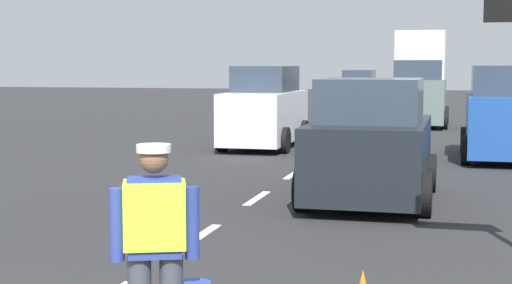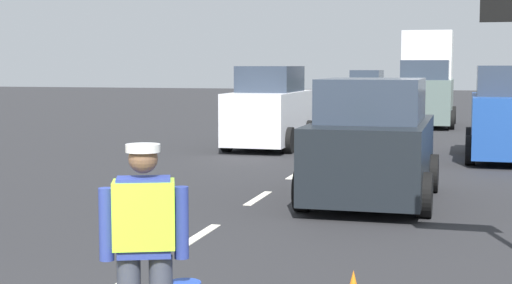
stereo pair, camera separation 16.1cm
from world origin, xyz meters
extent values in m
plane|color=#28282B|center=(0.00, 21.00, 0.00)|extent=(96.00, 96.00, 0.00)
cube|color=silver|center=(0.00, 5.70, 0.01)|extent=(0.14, 1.40, 0.01)
cube|color=silver|center=(0.00, 8.70, 0.01)|extent=(0.14, 1.40, 0.01)
cube|color=silver|center=(0.00, 11.70, 0.01)|extent=(0.14, 1.40, 0.01)
cube|color=silver|center=(0.00, 14.70, 0.01)|extent=(0.14, 1.40, 0.01)
cube|color=silver|center=(0.00, 17.70, 0.01)|extent=(0.14, 1.40, 0.01)
cube|color=silver|center=(0.00, 20.70, 0.01)|extent=(0.14, 1.40, 0.01)
cube|color=silver|center=(0.00, 23.70, 0.01)|extent=(0.14, 1.40, 0.01)
cube|color=silver|center=(0.00, 26.70, 0.01)|extent=(0.14, 1.40, 0.01)
cube|color=silver|center=(0.00, 29.70, 0.01)|extent=(0.14, 1.40, 0.01)
cube|color=silver|center=(0.00, 32.70, 0.01)|extent=(0.14, 1.40, 0.01)
cube|color=silver|center=(0.00, 35.70, 0.01)|extent=(0.14, 1.40, 0.01)
cube|color=silver|center=(0.00, 38.70, 0.01)|extent=(0.14, 1.40, 0.01)
cube|color=silver|center=(0.00, 41.70, 0.01)|extent=(0.14, 1.40, 0.01)
cube|color=silver|center=(0.00, 44.70, 0.01)|extent=(0.14, 1.40, 0.01)
cube|color=silver|center=(0.00, 47.70, 0.01)|extent=(0.14, 1.40, 0.01)
cube|color=navy|center=(1.07, 1.44, 1.12)|extent=(0.46, 0.37, 0.60)
cube|color=#A5EA33|center=(1.07, 1.44, 1.14)|extent=(0.53, 0.43, 0.51)
cylinder|color=navy|center=(0.81, 1.34, 1.07)|extent=(0.11, 0.11, 0.55)
cylinder|color=navy|center=(1.33, 1.54, 1.07)|extent=(0.11, 0.11, 0.55)
sphere|color=brown|center=(1.07, 1.44, 1.56)|extent=(0.22, 0.22, 0.22)
cylinder|color=silver|center=(1.07, 1.44, 1.64)|extent=(0.26, 0.26, 0.06)
cube|color=slate|center=(1.89, 25.68, 0.96)|extent=(1.90, 4.60, 1.56)
cube|color=#2D3847|center=(1.89, 24.87, 2.09)|extent=(1.67, 1.61, 0.70)
cube|color=silver|center=(1.89, 26.48, 2.64)|extent=(1.81, 2.53, 1.80)
cylinder|color=black|center=(0.92, 27.10, 0.34)|extent=(0.22, 0.68, 0.68)
cylinder|color=black|center=(2.86, 27.10, 0.34)|extent=(0.22, 0.68, 0.68)
cylinder|color=black|center=(0.92, 24.25, 0.34)|extent=(0.22, 0.68, 0.68)
cylinder|color=black|center=(2.86, 24.25, 0.34)|extent=(0.22, 0.68, 0.68)
cube|color=#1E4799|center=(4.32, 15.47, 0.86)|extent=(1.64, 3.96, 1.37)
cube|color=#2D3847|center=(4.32, 15.37, 1.90)|extent=(1.45, 2.18, 0.70)
cylinder|color=black|center=(3.48, 16.70, 0.34)|extent=(0.22, 0.68, 0.68)
cylinder|color=black|center=(3.48, 14.24, 0.34)|extent=(0.22, 0.68, 0.68)
cube|color=black|center=(1.89, 8.97, 0.76)|extent=(1.80, 3.88, 1.16)
cube|color=#2D3847|center=(1.89, 8.87, 1.69)|extent=(1.59, 2.13, 0.70)
cylinder|color=black|center=(0.97, 10.17, 0.34)|extent=(0.22, 0.68, 0.68)
cylinder|color=black|center=(2.81, 10.17, 0.34)|extent=(0.22, 0.68, 0.68)
cylinder|color=black|center=(0.97, 7.76, 0.34)|extent=(0.22, 0.68, 0.68)
cylinder|color=black|center=(2.81, 7.76, 0.34)|extent=(0.22, 0.68, 0.68)
cube|color=silver|center=(-1.85, 16.74, 0.86)|extent=(1.62, 4.13, 1.35)
cube|color=#2D3847|center=(-1.85, 16.84, 1.88)|extent=(1.43, 2.27, 0.70)
cylinder|color=black|center=(-1.01, 15.46, 0.34)|extent=(0.22, 0.68, 0.68)
cylinder|color=black|center=(-2.68, 15.46, 0.34)|extent=(0.22, 0.68, 0.68)
cylinder|color=black|center=(-1.01, 18.02, 0.34)|extent=(0.22, 0.68, 0.68)
cylinder|color=black|center=(-2.68, 18.02, 0.34)|extent=(0.22, 0.68, 0.68)
cube|color=slate|center=(-1.49, 34.99, 0.75)|extent=(1.62, 4.26, 1.14)
cube|color=#2D3847|center=(-1.49, 35.10, 1.67)|extent=(1.42, 2.34, 0.70)
cylinder|color=black|center=(-0.66, 33.67, 0.34)|extent=(0.22, 0.68, 0.68)
cylinder|color=black|center=(-2.32, 33.67, 0.34)|extent=(0.22, 0.68, 0.68)
cylinder|color=black|center=(-0.66, 36.31, 0.34)|extent=(0.22, 0.68, 0.68)
cylinder|color=black|center=(-2.32, 36.31, 0.34)|extent=(0.22, 0.68, 0.68)
camera|label=1|loc=(3.23, -3.91, 2.25)|focal=54.45mm
camera|label=2|loc=(3.39, -3.87, 2.25)|focal=54.45mm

